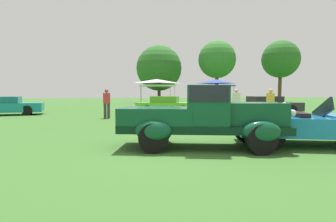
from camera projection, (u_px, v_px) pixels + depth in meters
name	position (u px, v px, depth m)	size (l,w,h in m)	color
ground_plane	(181.00, 150.00, 6.95)	(120.00, 120.00, 0.00)	#386628
feature_pickup_truck	(204.00, 116.00, 7.16)	(4.66, 2.47, 1.70)	black
neighbor_convertible	(317.00, 125.00, 7.51)	(4.59, 2.69, 1.40)	#1E7AB7
show_car_teal	(6.00, 106.00, 17.30)	(4.56, 2.54, 1.22)	teal
show_car_lime	(167.00, 105.00, 18.07)	(4.38, 2.81, 1.22)	#60C62D
show_car_charcoal	(267.00, 105.00, 18.03)	(4.70, 1.98, 1.22)	#28282D
spectator_between_cars	(236.00, 103.00, 15.06)	(0.45, 0.45, 1.69)	#7F7056
spectator_by_row	(270.00, 104.00, 13.54)	(0.47, 0.42, 1.69)	#9E998E
spectator_far_side	(107.00, 103.00, 15.15)	(0.42, 0.28, 1.69)	#383838
canopy_tent_left_field	(157.00, 82.00, 24.45)	(3.26, 3.26, 2.71)	#B7B7BC
canopy_tent_center_field	(216.00, 82.00, 25.20)	(2.81, 2.81, 2.71)	#B7B7BC
treeline_far_left	(159.00, 68.00, 36.72)	(6.31, 6.31, 7.97)	#47331E
treeline_mid_left	(217.00, 60.00, 34.67)	(4.92, 4.92, 8.26)	brown
treeline_center	(281.00, 59.00, 33.73)	(4.75, 4.75, 8.09)	brown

